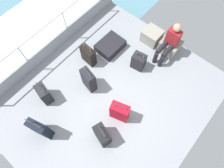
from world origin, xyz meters
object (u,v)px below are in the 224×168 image
suitcase_6 (44,94)px  suitcase_7 (120,112)px  suitcase_0 (40,129)px  cargo_crate_0 (152,36)px  suitcase_5 (110,46)px  suitcase_2 (102,135)px  passenger_seated (169,42)px  suitcase_3 (89,80)px  suitcase_4 (88,55)px  suitcase_1 (139,61)px  cargo_crate_1 (170,46)px

suitcase_6 → suitcase_7: suitcase_7 is taller
suitcase_0 → suitcase_6: size_ratio=1.33×
cargo_crate_0 → suitcase_5: (-0.71, -0.99, -0.07)m
suitcase_2 → suitcase_6: size_ratio=1.03×
suitcase_0 → suitcase_7: suitcase_0 is taller
passenger_seated → suitcase_0: passenger_seated is taller
suitcase_0 → suitcase_3: suitcase_0 is taller
suitcase_0 → suitcase_4: suitcase_0 is taller
passenger_seated → suitcase_1: passenger_seated is taller
suitcase_3 → suitcase_7: bearing=-6.6°
cargo_crate_1 → suitcase_4: (-1.47, -1.70, 0.07)m
suitcase_2 → suitcase_7: same height
suitcase_7 → passenger_seated: bearing=94.2°
suitcase_7 → suitcase_2: bearing=-86.7°
suitcase_6 → suitcase_7: (1.70, 0.83, 0.05)m
suitcase_3 → suitcase_5: bearing=106.5°
passenger_seated → suitcase_2: size_ratio=1.53×
suitcase_0 → suitcase_1: 2.91m
suitcase_5 → suitcase_7: (1.47, -1.37, 0.20)m
cargo_crate_1 → passenger_seated: bearing=-90.0°
suitcase_5 → suitcase_7: bearing=-43.0°
cargo_crate_1 → suitcase_7: 2.38m
cargo_crate_0 → suitcase_1: bearing=-75.7°
passenger_seated → suitcase_5: passenger_seated is taller
suitcase_2 → cargo_crate_1: bearing=93.8°
cargo_crate_1 → suitcase_0: suitcase_0 is taller
passenger_seated → suitcase_2: 2.86m
suitcase_5 → passenger_seated: bearing=32.1°
suitcase_1 → suitcase_4: (-1.12, -0.73, 0.03)m
cargo_crate_0 → suitcase_1: suitcase_1 is taller
cargo_crate_0 → suitcase_2: suitcase_2 is taller
suitcase_4 → suitcase_7: 1.77m
cargo_crate_0 → passenger_seated: size_ratio=0.48×
passenger_seated → suitcase_6: passenger_seated is taller
passenger_seated → suitcase_3: 2.27m
passenger_seated → suitcase_1: size_ratio=1.78×
suitcase_0 → suitcase_1: (0.57, 2.85, -0.11)m
suitcase_1 → cargo_crate_1: bearing=70.2°
suitcase_0 → suitcase_5: 2.85m
suitcase_6 → passenger_seated: bearing=63.0°
suitcase_7 → suitcase_6: bearing=-154.0°
suitcase_4 → suitcase_3: bearing=-45.7°
cargo_crate_1 → suitcase_3: suitcase_3 is taller
cargo_crate_0 → suitcase_4: 1.90m
passenger_seated → suitcase_6: 3.40m
suitcase_3 → suitcase_7: 1.11m
suitcase_3 → suitcase_4: bearing=134.3°
suitcase_2 → suitcase_3: suitcase_3 is taller
suitcase_3 → suitcase_7: size_ratio=1.13×
suitcase_1 → passenger_seated: bearing=66.0°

